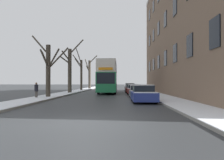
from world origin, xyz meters
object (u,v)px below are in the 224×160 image
object	(u,v)px
bare_tree_left_1	(70,69)
bare_tree_left_2	(81,73)
parked_car_2	(134,90)
oncoming_van	(106,83)
parked_car_1	(138,92)
parked_car_4	(130,88)
parked_car_3	(131,89)
bare_tree_left_3	(90,73)
parked_car_0	(143,94)
pedestrian_left_sidewalk	(36,90)
bare_tree_left_0	(48,68)
double_decker_bus	(108,76)

from	to	relation	value
bare_tree_left_1	bare_tree_left_2	world-z (taller)	bare_tree_left_1
parked_car_2	oncoming_van	distance (m)	17.52
parked_car_1	parked_car_4	size ratio (longest dim) A/B	1.10
parked_car_3	oncoming_van	bearing A→B (deg)	112.09
bare_tree_left_3	parked_car_3	size ratio (longest dim) A/B	1.76
parked_car_0	oncoming_van	distance (m)	28.43
bare_tree_left_3	pedestrian_left_sidewalk	world-z (taller)	bare_tree_left_3
parked_car_0	bare_tree_left_0	bearing A→B (deg)	155.01
bare_tree_left_0	oncoming_van	bearing A→B (deg)	79.67
bare_tree_left_2	parked_car_3	size ratio (longest dim) A/B	1.77
parked_car_1	parked_car_3	size ratio (longest dim) A/B	0.97
parked_car_0	bare_tree_left_2	bearing A→B (deg)	111.37
double_decker_bus	parked_car_2	world-z (taller)	double_decker_bus
parked_car_2	parked_car_3	world-z (taller)	parked_car_3
parked_car_3	pedestrian_left_sidewalk	world-z (taller)	pedestrian_left_sidewalk
bare_tree_left_0	parked_car_4	world-z (taller)	bare_tree_left_0
bare_tree_left_2	double_decker_bus	size ratio (longest dim) A/B	0.72
bare_tree_left_3	oncoming_van	world-z (taller)	bare_tree_left_3
bare_tree_left_2	double_decker_bus	bearing A→B (deg)	-57.82
parked_car_4	pedestrian_left_sidewalk	bearing A→B (deg)	-117.56
double_decker_bus	parked_car_4	size ratio (longest dim) A/B	2.77
bare_tree_left_1	parked_car_1	distance (m)	12.22
bare_tree_left_0	oncoming_van	world-z (taller)	bare_tree_left_0
bare_tree_left_2	parked_car_0	world-z (taller)	bare_tree_left_2
parked_car_0	pedestrian_left_sidewalk	size ratio (longest dim) A/B	2.60
parked_car_1	pedestrian_left_sidewalk	xyz separation A→B (m)	(-9.74, -2.29, 0.25)
bare_tree_left_2	oncoming_van	world-z (taller)	bare_tree_left_2
parked_car_4	oncoming_van	size ratio (longest dim) A/B	0.68
parked_car_0	parked_car_1	world-z (taller)	parked_car_0
bare_tree_left_0	bare_tree_left_3	size ratio (longest dim) A/B	0.83
bare_tree_left_3	parked_car_3	bearing A→B (deg)	-62.54
bare_tree_left_3	pedestrian_left_sidewalk	bearing A→B (deg)	-91.68
bare_tree_left_1	bare_tree_left_2	bearing A→B (deg)	91.11
bare_tree_left_2	bare_tree_left_3	distance (m)	10.38
bare_tree_left_2	parked_car_2	xyz separation A→B (m)	(9.07, -12.01, -2.70)
bare_tree_left_3	parked_car_0	world-z (taller)	bare_tree_left_3
bare_tree_left_1	bare_tree_left_0	bearing A→B (deg)	-90.85
double_decker_bus	parked_car_3	size ratio (longest dim) A/B	2.46
bare_tree_left_3	parked_car_2	size ratio (longest dim) A/B	1.87
parked_car_4	bare_tree_left_3	bearing A→B (deg)	126.49
bare_tree_left_3	bare_tree_left_0	bearing A→B (deg)	-90.33
bare_tree_left_2	double_decker_bus	world-z (taller)	bare_tree_left_2
parked_car_0	oncoming_van	xyz separation A→B (m)	(-4.67, 28.04, 0.71)
pedestrian_left_sidewalk	bare_tree_left_1	bearing A→B (deg)	120.63
bare_tree_left_2	parked_car_2	world-z (taller)	bare_tree_left_2
parked_car_0	parked_car_3	bearing A→B (deg)	90.00
bare_tree_left_2	oncoming_van	size ratio (longest dim) A/B	1.36
bare_tree_left_3	parked_car_4	distance (m)	15.17
parked_car_1	parked_car_4	bearing A→B (deg)	90.00
parked_car_2	double_decker_bus	bearing A→B (deg)	137.67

